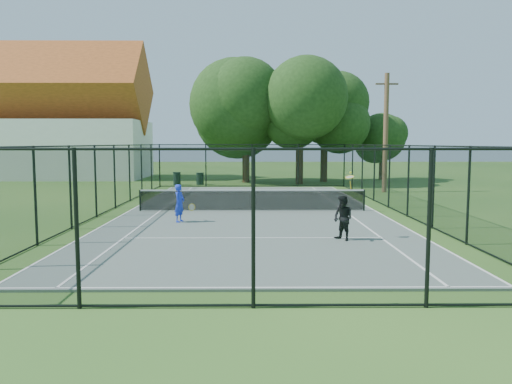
{
  "coord_description": "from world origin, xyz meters",
  "views": [
    {
      "loc": [
        -0.03,
        -22.08,
        3.08
      ],
      "look_at": [
        0.14,
        -3.0,
        1.2
      ],
      "focal_mm": 35.0,
      "sensor_mm": 36.0,
      "label": 1
    }
  ],
  "objects_px": {
    "trash_bin_right": "(200,179)",
    "player_blue": "(180,203)",
    "trash_bin_left": "(177,178)",
    "utility_pole": "(386,132)",
    "player_black": "(343,218)",
    "tennis_net": "(252,199)"
  },
  "relations": [
    {
      "from": "trash_bin_left",
      "to": "player_black",
      "type": "bearing_deg",
      "value": -68.64
    },
    {
      "from": "trash_bin_left",
      "to": "utility_pole",
      "type": "bearing_deg",
      "value": -21.83
    },
    {
      "from": "trash_bin_left",
      "to": "player_black",
      "type": "relative_size",
      "value": 0.44
    },
    {
      "from": "trash_bin_right",
      "to": "player_blue",
      "type": "bearing_deg",
      "value": -86.57
    },
    {
      "from": "trash_bin_left",
      "to": "tennis_net",
      "type": "bearing_deg",
      "value": -69.17
    },
    {
      "from": "tennis_net",
      "to": "player_black",
      "type": "height_order",
      "value": "player_black"
    },
    {
      "from": "tennis_net",
      "to": "player_blue",
      "type": "bearing_deg",
      "value": -131.78
    },
    {
      "from": "player_blue",
      "to": "player_black",
      "type": "relative_size",
      "value": 0.68
    },
    {
      "from": "utility_pole",
      "to": "player_black",
      "type": "distance_m",
      "value": 16.98
    },
    {
      "from": "trash_bin_right",
      "to": "utility_pole",
      "type": "distance_m",
      "value": 13.86
    },
    {
      "from": "trash_bin_right",
      "to": "player_black",
      "type": "distance_m",
      "value": 22.56
    },
    {
      "from": "trash_bin_left",
      "to": "utility_pole",
      "type": "relative_size",
      "value": 0.13
    },
    {
      "from": "trash_bin_left",
      "to": "trash_bin_right",
      "type": "relative_size",
      "value": 1.07
    },
    {
      "from": "trash_bin_right",
      "to": "player_black",
      "type": "relative_size",
      "value": 0.42
    },
    {
      "from": "utility_pole",
      "to": "player_blue",
      "type": "bearing_deg",
      "value": -132.46
    },
    {
      "from": "trash_bin_left",
      "to": "utility_pole",
      "type": "xyz_separation_m",
      "value": [
        13.84,
        -5.54,
        3.26
      ]
    },
    {
      "from": "utility_pole",
      "to": "player_black",
      "type": "relative_size",
      "value": 3.47
    },
    {
      "from": "trash_bin_left",
      "to": "player_black",
      "type": "height_order",
      "value": "player_black"
    },
    {
      "from": "player_blue",
      "to": "player_black",
      "type": "xyz_separation_m",
      "value": [
        5.6,
        -3.67,
        -0.02
      ]
    },
    {
      "from": "trash_bin_left",
      "to": "utility_pole",
      "type": "distance_m",
      "value": 15.26
    },
    {
      "from": "tennis_net",
      "to": "player_black",
      "type": "bearing_deg",
      "value": -67.49
    },
    {
      "from": "tennis_net",
      "to": "utility_pole",
      "type": "distance_m",
      "value": 12.65
    }
  ]
}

